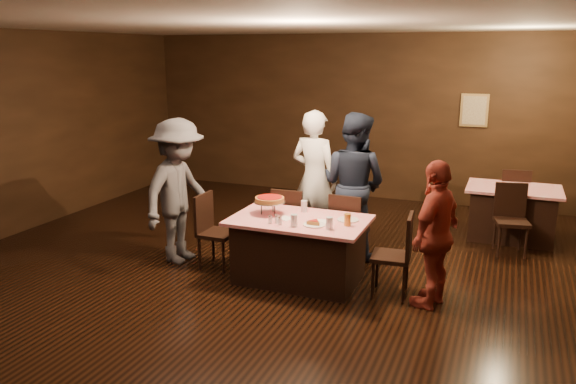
% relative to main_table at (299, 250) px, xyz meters
% --- Properties ---
extents(room, '(10.00, 10.04, 3.02)m').
position_rel_main_table_xyz_m(room, '(-0.60, -0.75, 1.75)').
color(room, black).
rests_on(room, ground).
extents(main_table, '(1.60, 1.00, 0.77)m').
position_rel_main_table_xyz_m(main_table, '(0.00, 0.00, 0.00)').
color(main_table, red).
rests_on(main_table, ground).
extents(back_table, '(1.30, 0.90, 0.77)m').
position_rel_main_table_xyz_m(back_table, '(2.34, 2.61, 0.00)').
color(back_table, '#A30A19').
rests_on(back_table, ground).
extents(chair_far_left, '(0.45, 0.45, 0.95)m').
position_rel_main_table_xyz_m(chair_far_left, '(-0.40, 0.75, 0.09)').
color(chair_far_left, black).
rests_on(chair_far_left, ground).
extents(chair_far_right, '(0.44, 0.44, 0.95)m').
position_rel_main_table_xyz_m(chair_far_right, '(0.40, 0.75, 0.09)').
color(chair_far_right, black).
rests_on(chair_far_right, ground).
extents(chair_end_left, '(0.43, 0.43, 0.95)m').
position_rel_main_table_xyz_m(chair_end_left, '(-1.10, 0.00, 0.09)').
color(chair_end_left, black).
rests_on(chair_end_left, ground).
extents(chair_end_right, '(0.46, 0.46, 0.95)m').
position_rel_main_table_xyz_m(chair_end_right, '(1.10, 0.00, 0.09)').
color(chair_end_right, black).
rests_on(chair_end_right, ground).
extents(chair_back_near, '(0.50, 0.50, 0.95)m').
position_rel_main_table_xyz_m(chair_back_near, '(2.34, 1.91, 0.09)').
color(chair_back_near, black).
rests_on(chair_back_near, ground).
extents(chair_back_far, '(0.47, 0.47, 0.95)m').
position_rel_main_table_xyz_m(chair_back_far, '(2.34, 3.21, 0.09)').
color(chair_back_far, black).
rests_on(chair_back_far, ground).
extents(diner_white_jacket, '(0.77, 0.58, 1.92)m').
position_rel_main_table_xyz_m(diner_white_jacket, '(-0.27, 1.30, 0.57)').
color(diner_white_jacket, white).
rests_on(diner_white_jacket, ground).
extents(diner_navy_hoodie, '(1.09, 0.95, 1.92)m').
position_rel_main_table_xyz_m(diner_navy_hoodie, '(0.34, 1.15, 0.58)').
color(diner_navy_hoodie, black).
rests_on(diner_navy_hoodie, ground).
extents(diner_grey_knit, '(0.81, 1.27, 1.87)m').
position_rel_main_table_xyz_m(diner_grey_knit, '(-1.67, 0.05, 0.55)').
color(diner_grey_knit, '#4E4D52').
rests_on(diner_grey_knit, ground).
extents(diner_red_shirt, '(0.66, 1.02, 1.61)m').
position_rel_main_table_xyz_m(diner_red_shirt, '(1.58, -0.10, 0.42)').
color(diner_red_shirt, maroon).
rests_on(diner_red_shirt, ground).
extents(pizza_stand, '(0.38, 0.38, 0.22)m').
position_rel_main_table_xyz_m(pizza_stand, '(-0.40, 0.05, 0.57)').
color(pizza_stand, black).
rests_on(pizza_stand, main_table).
extents(plate_with_slice, '(0.25, 0.25, 0.06)m').
position_rel_main_table_xyz_m(plate_with_slice, '(0.25, -0.18, 0.41)').
color(plate_with_slice, white).
rests_on(plate_with_slice, main_table).
extents(plate_empty, '(0.25, 0.25, 0.01)m').
position_rel_main_table_xyz_m(plate_empty, '(0.55, 0.15, 0.39)').
color(plate_empty, white).
rests_on(plate_empty, main_table).
extents(glass_front_left, '(0.08, 0.08, 0.14)m').
position_rel_main_table_xyz_m(glass_front_left, '(0.05, -0.30, 0.46)').
color(glass_front_left, silver).
rests_on(glass_front_left, main_table).
extents(glass_front_right, '(0.08, 0.08, 0.14)m').
position_rel_main_table_xyz_m(glass_front_right, '(0.45, -0.25, 0.46)').
color(glass_front_right, silver).
rests_on(glass_front_right, main_table).
extents(glass_amber, '(0.08, 0.08, 0.14)m').
position_rel_main_table_xyz_m(glass_amber, '(0.60, -0.05, 0.46)').
color(glass_amber, '#BF7F26').
rests_on(glass_amber, main_table).
extents(glass_back, '(0.08, 0.08, 0.14)m').
position_rel_main_table_xyz_m(glass_back, '(-0.05, 0.30, 0.46)').
color(glass_back, silver).
rests_on(glass_back, main_table).
extents(condiments, '(0.17, 0.10, 0.09)m').
position_rel_main_table_xyz_m(condiments, '(-0.18, -0.28, 0.43)').
color(condiments, silver).
rests_on(condiments, main_table).
extents(napkin_center, '(0.19, 0.19, 0.01)m').
position_rel_main_table_xyz_m(napkin_center, '(0.30, 0.00, 0.39)').
color(napkin_center, white).
rests_on(napkin_center, main_table).
extents(napkin_left, '(0.21, 0.21, 0.01)m').
position_rel_main_table_xyz_m(napkin_left, '(-0.15, -0.05, 0.39)').
color(napkin_left, white).
rests_on(napkin_left, main_table).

